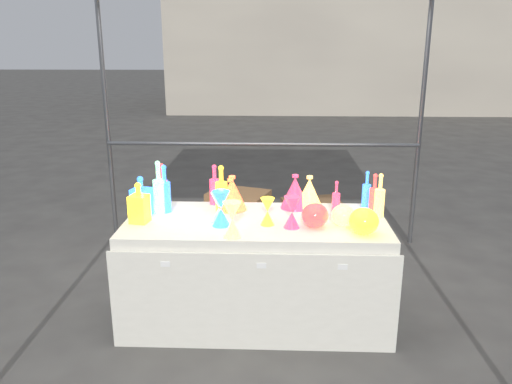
{
  "coord_description": "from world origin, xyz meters",
  "views": [
    {
      "loc": [
        0.12,
        -3.26,
        1.9
      ],
      "look_at": [
        0.0,
        0.0,
        0.95
      ],
      "focal_mm": 35.0,
      "sensor_mm": 36.0,
      "label": 1
    }
  ],
  "objects_px": {
    "bottle_0": "(159,190)",
    "globe_0": "(364,223)",
    "decanter_0": "(139,203)",
    "cardboard_box_closed": "(239,211)",
    "display_table": "(256,270)",
    "lampshade_0": "(232,193)"
  },
  "relations": [
    {
      "from": "cardboard_box_closed",
      "to": "decanter_0",
      "type": "xyz_separation_m",
      "value": [
        -0.54,
        -1.85,
        0.67
      ]
    },
    {
      "from": "display_table",
      "to": "cardboard_box_closed",
      "type": "relative_size",
      "value": 3.09
    },
    {
      "from": "display_table",
      "to": "decanter_0",
      "type": "xyz_separation_m",
      "value": [
        -0.79,
        -0.07,
        0.52
      ]
    },
    {
      "from": "cardboard_box_closed",
      "to": "bottle_0",
      "type": "bearing_deg",
      "value": -87.0
    },
    {
      "from": "display_table",
      "to": "bottle_0",
      "type": "relative_size",
      "value": 6.19
    },
    {
      "from": "cardboard_box_closed",
      "to": "globe_0",
      "type": "bearing_deg",
      "value": -45.37
    },
    {
      "from": "cardboard_box_closed",
      "to": "bottle_0",
      "type": "distance_m",
      "value": 1.77
    },
    {
      "from": "cardboard_box_closed",
      "to": "globe_0",
      "type": "height_order",
      "value": "globe_0"
    },
    {
      "from": "cardboard_box_closed",
      "to": "decanter_0",
      "type": "distance_m",
      "value": 2.04
    },
    {
      "from": "decanter_0",
      "to": "lampshade_0",
      "type": "height_order",
      "value": "decanter_0"
    },
    {
      "from": "display_table",
      "to": "cardboard_box_closed",
      "type": "xyz_separation_m",
      "value": [
        -0.25,
        1.78,
        -0.16
      ]
    },
    {
      "from": "display_table",
      "to": "globe_0",
      "type": "bearing_deg",
      "value": -18.91
    },
    {
      "from": "cardboard_box_closed",
      "to": "lampshade_0",
      "type": "distance_m",
      "value": 1.68
    },
    {
      "from": "display_table",
      "to": "cardboard_box_closed",
      "type": "bearing_deg",
      "value": 98.1
    },
    {
      "from": "display_table",
      "to": "globe_0",
      "type": "xyz_separation_m",
      "value": [
        0.69,
        -0.24,
        0.45
      ]
    },
    {
      "from": "bottle_0",
      "to": "lampshade_0",
      "type": "relative_size",
      "value": 1.17
    },
    {
      "from": "bottle_0",
      "to": "globe_0",
      "type": "bearing_deg",
      "value": -17.6
    },
    {
      "from": "bottle_0",
      "to": "decanter_0",
      "type": "distance_m",
      "value": 0.29
    },
    {
      "from": "cardboard_box_closed",
      "to": "globe_0",
      "type": "relative_size",
      "value": 3.1
    },
    {
      "from": "cardboard_box_closed",
      "to": "display_table",
      "type": "bearing_deg",
      "value": -62.47
    },
    {
      "from": "decanter_0",
      "to": "globe_0",
      "type": "xyz_separation_m",
      "value": [
        1.48,
        -0.17,
        -0.06
      ]
    },
    {
      "from": "decanter_0",
      "to": "lampshade_0",
      "type": "distance_m",
      "value": 0.68
    }
  ]
}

